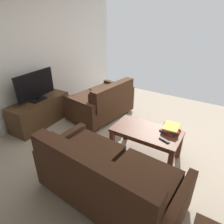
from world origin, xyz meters
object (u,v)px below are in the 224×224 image
object	(u,v)px
sofa_main	(106,178)
tv_remote	(164,140)
book_stack	(170,128)
coffee_table	(146,134)
loveseat_near	(103,102)
flat_tv	(35,86)
tv_stand	(40,112)

from	to	relation	value
sofa_main	tv_remote	world-z (taller)	sofa_main
sofa_main	book_stack	size ratio (longest dim) A/B	5.19
coffee_table	book_stack	bearing A→B (deg)	-151.28
loveseat_near	tv_remote	bearing A→B (deg)	152.65
loveseat_near	coffee_table	bearing A→B (deg)	151.13
coffee_table	flat_tv	size ratio (longest dim) A/B	1.21
book_stack	loveseat_near	bearing A→B (deg)	-18.77
book_stack	tv_remote	world-z (taller)	book_stack
coffee_table	flat_tv	world-z (taller)	flat_tv
flat_tv	tv_remote	size ratio (longest dim) A/B	5.22
loveseat_near	tv_stand	world-z (taller)	loveseat_near
book_stack	tv_remote	size ratio (longest dim) A/B	2.12
tv_stand	flat_tv	distance (m)	0.56
loveseat_near	tv_stand	xyz separation A→B (m)	(0.91, 0.92, -0.09)
sofa_main	book_stack	xyz separation A→B (m)	(-0.36, -1.23, 0.15)
tv_stand	book_stack	bearing A→B (deg)	-171.71
flat_tv	book_stack	size ratio (longest dim) A/B	2.46
tv_stand	book_stack	distance (m)	2.58
loveseat_near	coffee_table	distance (m)	1.50
flat_tv	tv_stand	bearing A→B (deg)	-27.35
sofa_main	coffee_table	world-z (taller)	sofa_main
loveseat_near	tv_remote	size ratio (longest dim) A/B	8.70
loveseat_near	flat_tv	xyz separation A→B (m)	(0.91, 0.92, 0.48)
loveseat_near	tv_stand	bearing A→B (deg)	45.31
coffee_table	book_stack	distance (m)	0.38
sofa_main	tv_remote	xyz separation A→B (m)	(-0.37, -0.94, 0.12)
coffee_table	sofa_main	bearing A→B (deg)	87.21
sofa_main	book_stack	distance (m)	1.29
tv_remote	flat_tv	bearing A→B (deg)	1.77
sofa_main	flat_tv	bearing A→B (deg)	-21.50
loveseat_near	flat_tv	size ratio (longest dim) A/B	1.67
coffee_table	tv_remote	size ratio (longest dim) A/B	6.32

